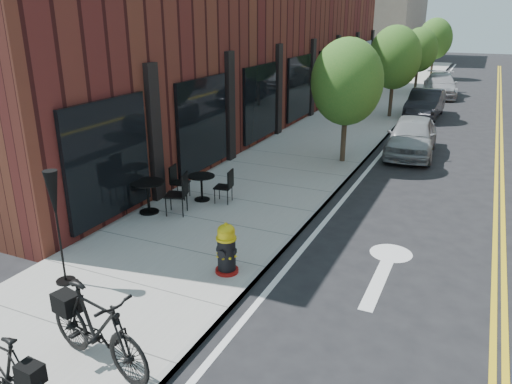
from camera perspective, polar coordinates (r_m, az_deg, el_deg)
The scene contains 17 objects.
ground at distance 8.34m, azimuth -3.18°, elevation -13.73°, with size 120.00×120.00×0.00m, color black.
sidewalk_near at distance 17.56m, azimuth 6.27°, elevation 4.76°, with size 4.00×70.00×0.12m, color #9E9B93.
building_near at distance 22.40m, azimuth -1.36°, elevation 17.05°, with size 5.00×28.00×7.00m, color #4F1B19.
bg_building_left at distance 55.28m, azimuth 13.71°, elevation 19.79°, with size 8.00×14.00×10.00m, color #726656.
tree_near_a at distance 15.74m, azimuth 10.36°, elevation 12.26°, with size 2.20×2.20×3.81m.
tree_near_b at distance 23.52m, azimuth 15.56°, elevation 14.58°, with size 2.30×2.30×3.98m.
tree_near_c at distance 31.43m, azimuth 18.15°, elevation 15.17°, with size 2.10×2.10×3.67m.
tree_near_d at distance 39.35m, azimuth 19.78°, elevation 16.15°, with size 2.40×2.40×4.11m.
fire_hydrant at distance 9.07m, azimuth -3.39°, elevation -6.54°, with size 0.46×0.46×0.98m.
bicycle_left at distance 7.02m, azimuth -27.12°, elevation -17.37°, with size 0.47×1.65×0.99m, color black.
bicycle_right at distance 7.09m, azimuth -17.70°, elevation -14.62°, with size 0.56×1.97×1.18m, color black.
bistro_set_b at distance 11.97m, azimuth -12.27°, elevation -0.06°, with size 1.89×1.01×0.99m.
bistro_set_c at distance 12.59m, azimuth -6.24°, elevation 0.91°, with size 1.60×0.77×0.84m.
patio_umbrella at distance 8.97m, azimuth -22.03°, elevation -1.27°, with size 0.33×0.33×2.06m.
parked_car_a at distance 17.82m, azimuth 17.39°, elevation 6.15°, with size 1.54×3.82×1.30m, color #919498.
parked_car_b at distance 24.56m, azimuth 18.77°, elevation 9.55°, with size 1.34×3.85×1.27m, color black.
parked_car_c at distance 31.10m, azimuth 20.28°, elevation 11.39°, with size 1.82×4.48×1.30m, color #ABAAAF.
Camera 1 is at (3.31, -6.11, 4.62)m, focal length 35.00 mm.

